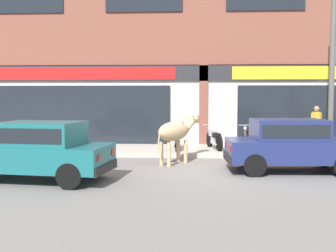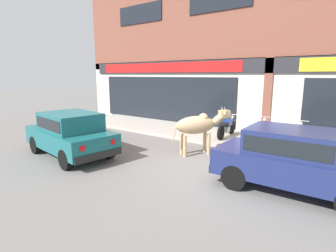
% 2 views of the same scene
% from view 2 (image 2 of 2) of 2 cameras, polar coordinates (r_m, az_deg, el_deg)
% --- Properties ---
extents(ground_plane, '(90.00, 90.00, 0.00)m').
position_cam_2_polar(ground_plane, '(7.77, 9.15, -9.14)').
color(ground_plane, slate).
extents(sidewalk, '(19.00, 2.93, 0.14)m').
position_cam_2_polar(sidewalk, '(11.00, 18.13, -3.13)').
color(sidewalk, '#B7AFA3').
rests_on(sidewalk, ground).
extents(shop_building, '(23.00, 1.40, 10.05)m').
position_cam_2_polar(shop_building, '(12.52, 22.28, 20.26)').
color(shop_building, brown).
rests_on(shop_building, ground).
extents(cow, '(1.43, 1.87, 1.61)m').
position_cam_2_polar(cow, '(8.83, 6.60, 0.16)').
color(cow, tan).
rests_on(cow, ground).
extents(car_0, '(3.66, 1.71, 1.46)m').
position_cam_2_polar(car_0, '(6.70, 25.59, -6.09)').
color(car_0, black).
rests_on(car_0, ground).
extents(car_1, '(3.75, 2.02, 1.46)m').
position_cam_2_polar(car_1, '(9.20, -20.50, -1.25)').
color(car_1, black).
rests_on(car_1, ground).
extents(motorcycle_0, '(0.52, 1.81, 0.88)m').
position_cam_2_polar(motorcycle_0, '(11.08, 12.65, -0.33)').
color(motorcycle_0, black).
rests_on(motorcycle_0, sidewalk).
extents(motorcycle_1, '(0.65, 1.79, 0.88)m').
position_cam_2_polar(motorcycle_1, '(10.75, 19.91, -1.08)').
color(motorcycle_1, black).
rests_on(motorcycle_1, sidewalk).
extents(motorcycle_2, '(0.52, 1.81, 0.88)m').
position_cam_2_polar(motorcycle_2, '(10.34, 26.43, -2.05)').
color(motorcycle_2, black).
rests_on(motorcycle_2, sidewalk).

